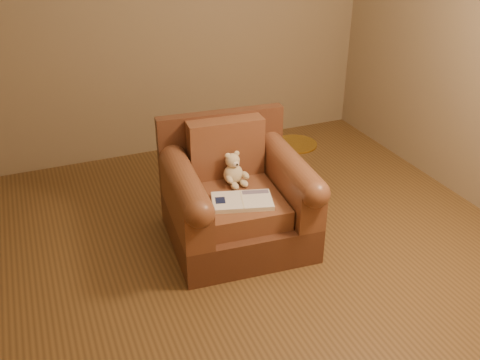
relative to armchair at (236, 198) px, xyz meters
name	(u,v)px	position (x,y,z in m)	size (l,w,h in m)	color
floor	(250,259)	(-0.01, -0.29, -0.33)	(4.00, 4.00, 0.00)	brown
room	(253,7)	(-0.01, -0.29, 1.38)	(4.02, 4.02, 2.71)	#836E50
armchair	(236,198)	(0.00, 0.00, 0.00)	(1.03, 0.98, 0.86)	#552E1C
teddy_bear	(234,172)	(0.02, 0.08, 0.17)	(0.18, 0.20, 0.25)	beige
guidebook	(242,201)	(-0.04, -0.20, 0.09)	(0.46, 0.35, 0.03)	beige
side_table	(294,168)	(0.67, 0.37, -0.07)	(0.35, 0.35, 0.49)	gold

